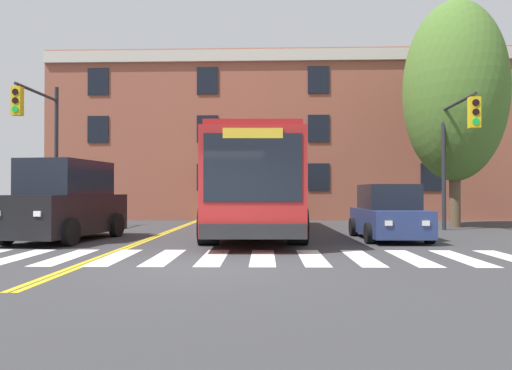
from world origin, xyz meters
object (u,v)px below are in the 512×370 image
object	(u,v)px
traffic_light_near_corner	(456,138)
street_tree_curbside_large	(454,91)
city_bus	(253,184)
traffic_light_far_corner	(42,131)
traffic_light_overhead	(253,153)
car_black_near_lane	(66,203)
car_grey_behind_bus	(255,204)
car_navy_far_lane	(388,214)

from	to	relation	value
traffic_light_near_corner	street_tree_curbside_large	world-z (taller)	street_tree_curbside_large
city_bus	traffic_light_far_corner	bearing A→B (deg)	168.93
street_tree_curbside_large	traffic_light_overhead	bearing A→B (deg)	-172.75
car_black_near_lane	traffic_light_far_corner	bearing A→B (deg)	123.69
city_bus	car_black_near_lane	xyz separation A→B (m)	(-5.59, -2.39, -0.62)
traffic_light_far_corner	street_tree_curbside_large	size ratio (longest dim) A/B	0.61
traffic_light_overhead	car_grey_behind_bus	bearing A→B (deg)	91.19
car_grey_behind_bus	street_tree_curbside_large	xyz separation A→B (m)	(8.54, -5.32, 4.85)
city_bus	traffic_light_overhead	world-z (taller)	traffic_light_overhead
traffic_light_overhead	car_black_near_lane	bearing A→B (deg)	-137.08
car_grey_behind_bus	city_bus	bearing A→B (deg)	-88.32
car_black_near_lane	car_navy_far_lane	world-z (taller)	car_black_near_lane
traffic_light_far_corner	traffic_light_overhead	bearing A→B (deg)	7.48
traffic_light_near_corner	traffic_light_far_corner	distance (m)	15.55
street_tree_curbside_large	traffic_light_far_corner	bearing A→B (deg)	-172.64
car_grey_behind_bus	traffic_light_near_corner	xyz separation A→B (m)	(7.53, -8.29, 2.57)
city_bus	car_navy_far_lane	distance (m)	4.70
traffic_light_near_corner	traffic_light_far_corner	bearing A→B (deg)	176.94
traffic_light_overhead	car_navy_far_lane	bearing A→B (deg)	-45.28
car_navy_far_lane	traffic_light_near_corner	bearing A→B (deg)	40.19
car_navy_far_lane	traffic_light_near_corner	distance (m)	4.72
car_black_near_lane	car_grey_behind_bus	world-z (taller)	car_black_near_lane
car_navy_far_lane	street_tree_curbside_large	bearing A→B (deg)	53.88
traffic_light_near_corner	traffic_light_far_corner	xyz separation A→B (m)	(-15.52, 0.83, 0.43)
city_bus	car_black_near_lane	size ratio (longest dim) A/B	2.36
car_navy_far_lane	traffic_light_far_corner	size ratio (longest dim) A/B	0.69
traffic_light_far_corner	traffic_light_overhead	world-z (taller)	traffic_light_far_corner
city_bus	traffic_light_near_corner	world-z (taller)	traffic_light_near_corner
car_black_near_lane	traffic_light_near_corner	xyz separation A→B (m)	(12.85, 3.18, 2.26)
car_grey_behind_bus	street_tree_curbside_large	size ratio (longest dim) A/B	0.43
traffic_light_far_corner	car_grey_behind_bus	bearing A→B (deg)	43.01
traffic_light_near_corner	traffic_light_overhead	size ratio (longest dim) A/B	1.11
street_tree_curbside_large	car_black_near_lane	bearing A→B (deg)	-156.10
traffic_light_far_corner	car_black_near_lane	bearing A→B (deg)	-56.31
city_bus	traffic_light_far_corner	distance (m)	8.67
traffic_light_far_corner	traffic_light_overhead	size ratio (longest dim) A/B	1.27
traffic_light_far_corner	street_tree_curbside_large	xyz separation A→B (m)	(16.53, 2.14, 1.86)
car_navy_far_lane	traffic_light_far_corner	bearing A→B (deg)	164.95
traffic_light_near_corner	street_tree_curbside_large	bearing A→B (deg)	71.17
city_bus	traffic_light_overhead	bearing A→B (deg)	92.86
car_black_near_lane	traffic_light_overhead	distance (m)	7.69
car_black_near_lane	street_tree_curbside_large	distance (m)	15.83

